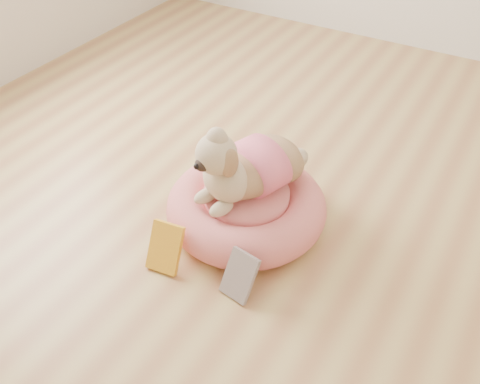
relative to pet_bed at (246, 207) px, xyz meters
The scene contains 5 objects.
floor 0.33m from the pet_bed, 47.64° to the right, with size 4.50×4.50×0.00m, color #B07949.
pet_bed is the anchor object (origin of this frame).
dog 0.26m from the pet_bed, behind, with size 0.32×0.47×0.34m, color brown, non-canonical shape.
book_yellow 0.38m from the pet_bed, 111.99° to the right, with size 0.12×0.02×0.18m, color #FFF61A.
book_white 0.36m from the pet_bed, 63.89° to the right, with size 0.11×0.02×0.17m, color white.
Camera 1 is at (0.57, -1.16, 1.48)m, focal length 40.00 mm.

